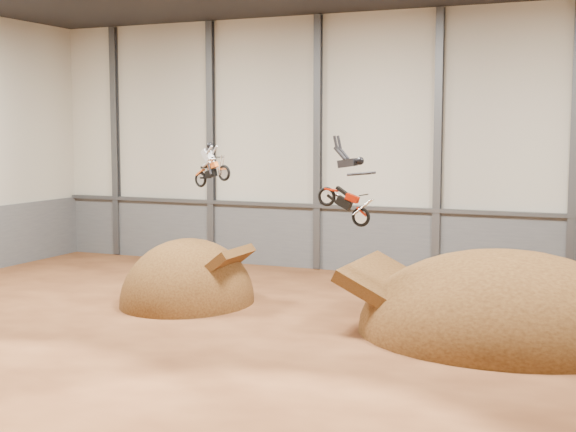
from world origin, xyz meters
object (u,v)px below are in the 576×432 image
(fmx_rider_a, at_px, (213,161))
(fmx_rider_b, at_px, (340,180))
(landing_ramp, at_px, (504,335))
(takeoff_ramp, at_px, (188,303))

(fmx_rider_a, height_order, fmx_rider_b, fmx_rider_b)
(landing_ramp, relative_size, fmx_rider_a, 5.23)
(landing_ramp, bearing_deg, fmx_rider_b, -162.44)
(takeoff_ramp, distance_m, landing_ramp, 13.90)
(fmx_rider_a, relative_size, fmx_rider_b, 0.69)
(takeoff_ramp, relative_size, fmx_rider_a, 3.13)
(landing_ramp, xyz_separation_m, fmx_rider_a, (-12.28, -0.28, 6.39))
(landing_ramp, bearing_deg, fmx_rider_a, -178.70)
(takeoff_ramp, height_order, landing_ramp, landing_ramp)
(landing_ramp, distance_m, fmx_rider_b, 8.55)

